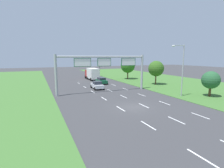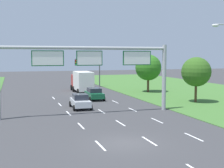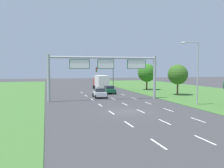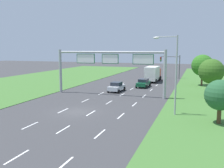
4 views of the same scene
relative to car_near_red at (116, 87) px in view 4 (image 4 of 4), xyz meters
name	(u,v)px [view 4 (image 4 of 4)]	position (x,y,z in m)	size (l,w,h in m)	color
ground_plane	(77,112)	(-0.01, -14.51, -0.80)	(200.00, 200.00, 0.00)	#38383A
lane_dashes_inner_left	(75,105)	(-1.76, -11.51, -0.79)	(0.14, 44.40, 0.01)	white
lane_dashes_inner_right	(101,107)	(1.74, -11.51, -0.79)	(0.14, 44.40, 0.01)	white
lane_dashes_slip	(128,109)	(5.24, -11.51, -0.79)	(0.14, 44.40, 0.01)	white
car_near_red	(116,87)	(0.00, 0.00, 0.00)	(2.16, 4.10, 1.61)	silver
car_lead_silver	(143,83)	(3.24, 6.31, 0.00)	(2.15, 4.42, 1.56)	#145633
box_truck	(153,73)	(3.49, 14.94, 0.98)	(2.79, 7.65, 3.33)	#B21E19
sign_gantry	(110,63)	(0.14, -3.69, 4.15)	(17.24, 0.44, 7.00)	#9EA0A5
traffic_light_mast	(171,62)	(6.59, 22.65, 3.07)	(4.76, 0.49, 5.60)	#47494F
street_lamp	(173,68)	(10.24, -12.27, 4.28)	(2.61, 0.32, 8.50)	#9EA0A5
roadside_tree_near	(220,95)	(14.86, -14.24, 1.99)	(2.89, 2.89, 4.25)	#513823
roadside_tree_mid	(211,71)	(14.63, -0.16, 3.04)	(3.66, 3.66, 5.68)	#513823
roadside_tree_far	(202,65)	(13.56, 11.79, 3.15)	(4.15, 4.15, 6.04)	#513823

